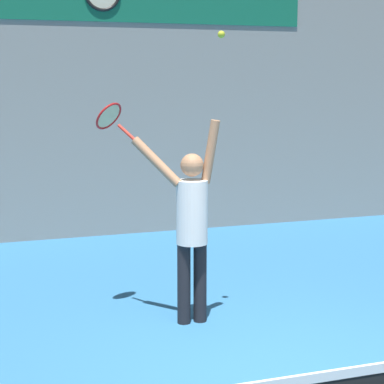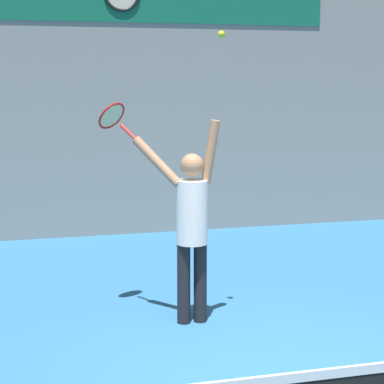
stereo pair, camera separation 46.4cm
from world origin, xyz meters
name	(u,v)px [view 1 (the left image)]	position (x,y,z in m)	size (l,w,h in m)	color
back_wall	(127,70)	(0.00, 5.99, 2.50)	(18.00, 0.10, 5.00)	gray
tennis_player	(191,221)	(-0.38, 1.87, 1.02)	(0.82, 0.49, 2.00)	black
tennis_racket	(110,118)	(-1.05, 2.39, 2.00)	(0.40, 0.45, 0.37)	red
tennis_ball	(221,34)	(-0.12, 1.79, 2.78)	(0.07, 0.07, 0.07)	#CCDB2D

